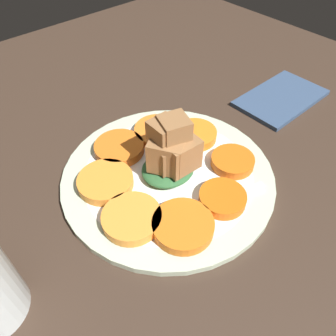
% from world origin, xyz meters
% --- Properties ---
extents(table_slab, '(1.20, 1.20, 0.02)m').
position_xyz_m(table_slab, '(0.00, 0.00, 0.01)').
color(table_slab, '#38281E').
rests_on(table_slab, ground).
extents(plate, '(0.31, 0.31, 0.01)m').
position_xyz_m(plate, '(0.00, 0.00, 0.03)').
color(plate, beige).
rests_on(plate, table_slab).
extents(carrot_slice_0, '(0.08, 0.08, 0.01)m').
position_xyz_m(carrot_slice_0, '(-0.05, -0.08, 0.04)').
color(carrot_slice_0, orange).
rests_on(carrot_slice_0, plate).
extents(carrot_slice_1, '(0.06, 0.06, 0.01)m').
position_xyz_m(carrot_slice_1, '(0.02, -0.09, 0.04)').
color(carrot_slice_1, '#D45E12').
rests_on(carrot_slice_1, plate).
extents(carrot_slice_2, '(0.06, 0.06, 0.01)m').
position_xyz_m(carrot_slice_2, '(0.08, -0.05, 0.04)').
color(carrot_slice_2, '#D76215').
rests_on(carrot_slice_2, plate).
extents(carrot_slice_3, '(0.07, 0.07, 0.01)m').
position_xyz_m(carrot_slice_3, '(0.08, 0.03, 0.04)').
color(carrot_slice_3, orange).
rests_on(carrot_slice_3, plate).
extents(carrot_slice_4, '(0.08, 0.08, 0.01)m').
position_xyz_m(carrot_slice_4, '(0.04, 0.07, 0.04)').
color(carrot_slice_4, orange).
rests_on(carrot_slice_4, plate).
extents(carrot_slice_5, '(0.08, 0.08, 0.01)m').
position_xyz_m(carrot_slice_5, '(-0.03, 0.08, 0.04)').
color(carrot_slice_5, orange).
rests_on(carrot_slice_5, plate).
extents(carrot_slice_6, '(0.08, 0.08, 0.01)m').
position_xyz_m(carrot_slice_6, '(-0.08, 0.04, 0.04)').
color(carrot_slice_6, orange).
rests_on(carrot_slice_6, plate).
extents(carrot_slice_7, '(0.08, 0.08, 0.01)m').
position_xyz_m(carrot_slice_7, '(-0.09, -0.03, 0.04)').
color(carrot_slice_7, orange).
rests_on(carrot_slice_7, plate).
extents(center_pile, '(0.08, 0.07, 0.09)m').
position_xyz_m(center_pile, '(0.00, 0.00, 0.07)').
color(center_pile, '#2D6033').
rests_on(center_pile, plate).
extents(fork, '(0.17, 0.07, 0.00)m').
position_xyz_m(fork, '(-0.00, -0.08, 0.03)').
color(fork, silver).
rests_on(fork, plate).
extents(napkin, '(0.17, 0.10, 0.01)m').
position_xyz_m(napkin, '(0.29, 0.01, 0.02)').
color(napkin, '#334766').
rests_on(napkin, table_slab).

